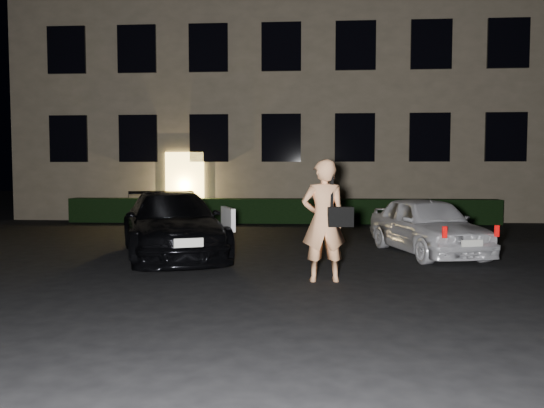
{
  "coord_description": "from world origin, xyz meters",
  "views": [
    {
      "loc": [
        0.94,
        -8.01,
        1.8
      ],
      "look_at": [
        0.27,
        2.0,
        1.18
      ],
      "focal_mm": 35.0,
      "sensor_mm": 36.0,
      "label": 1
    }
  ],
  "objects": [
    {
      "name": "building",
      "position": [
        -0.0,
        14.99,
        6.0
      ],
      "size": [
        20.0,
        8.11,
        12.0
      ],
      "color": "#6E634E",
      "rests_on": "ground"
    },
    {
      "name": "man",
      "position": [
        1.21,
        0.63,
        1.0
      ],
      "size": [
        0.87,
        0.57,
        2.0
      ],
      "rotation": [
        0.0,
        0.0,
        3.27
      ],
      "color": "#E89E69",
      "rests_on": "ground"
    },
    {
      "name": "hedge",
      "position": [
        0.0,
        10.5,
        0.42
      ],
      "size": [
        15.0,
        0.7,
        0.85
      ],
      "primitive_type": "cube",
      "color": "black",
      "rests_on": "ground"
    },
    {
      "name": "sedan",
      "position": [
        -1.94,
        3.04,
        0.68
      ],
      "size": [
        3.48,
        5.08,
        1.36
      ],
      "rotation": [
        0.0,
        0.0,
        0.37
      ],
      "color": "black",
      "rests_on": "ground"
    },
    {
      "name": "hatch",
      "position": [
        3.54,
        3.68,
        0.63
      ],
      "size": [
        2.34,
        3.96,
        1.26
      ],
      "rotation": [
        0.0,
        0.0,
        0.24
      ],
      "color": "white",
      "rests_on": "ground"
    },
    {
      "name": "ground",
      "position": [
        0.0,
        0.0,
        0.0
      ],
      "size": [
        80.0,
        80.0,
        0.0
      ],
      "primitive_type": "plane",
      "color": "black",
      "rests_on": "ground"
    }
  ]
}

